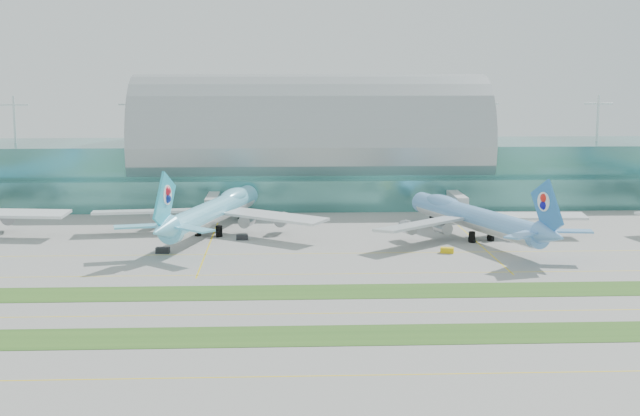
{
  "coord_description": "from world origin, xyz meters",
  "views": [
    {
      "loc": [
        -10.3,
        -175.49,
        45.89
      ],
      "look_at": [
        0.0,
        55.0,
        9.0
      ],
      "focal_mm": 50.0,
      "sensor_mm": 36.0,
      "label": 1
    }
  ],
  "objects": [
    {
      "name": "gse_f",
      "position": [
        52.22,
        53.3,
        0.85
      ],
      "size": [
        4.39,
        2.47,
        1.7
      ],
      "primitive_type": "cube",
      "rotation": [
        0.0,
        0.0,
        -0.19
      ],
      "color": "black",
      "rests_on": "ground"
    },
    {
      "name": "grass_strip_near",
      "position": [
        0.0,
        -28.0,
        0.04
      ],
      "size": [
        420.0,
        12.0,
        0.08
      ],
      "primitive_type": "cube",
      "color": "#2D591E",
      "rests_on": "ground"
    },
    {
      "name": "taxiline_a",
      "position": [
        0.0,
        -48.0,
        0.01
      ],
      "size": [
        420.0,
        0.35,
        0.01
      ],
      "primitive_type": "cube",
      "color": "yellow",
      "rests_on": "ground"
    },
    {
      "name": "airliner_c",
      "position": [
        41.21,
        57.12,
        6.16
      ],
      "size": [
        60.33,
        70.18,
        19.97
      ],
      "rotation": [
        0.0,
        0.0,
        0.34
      ],
      "color": "#68A5E5",
      "rests_on": "ground"
    },
    {
      "name": "taxiline_b",
      "position": [
        0.0,
        -14.0,
        0.01
      ],
      "size": [
        420.0,
        0.35,
        0.01
      ],
      "primitive_type": "cube",
      "color": "yellow",
      "rests_on": "ground"
    },
    {
      "name": "gse_c",
      "position": [
        -39.62,
        42.15,
        0.72
      ],
      "size": [
        3.47,
        2.19,
        1.45
      ],
      "primitive_type": "cube",
      "rotation": [
        0.0,
        0.0,
        -0.09
      ],
      "color": "black",
      "rests_on": "ground"
    },
    {
      "name": "grass_strip_far",
      "position": [
        0.0,
        2.0,
        0.04
      ],
      "size": [
        420.0,
        12.0,
        0.08
      ],
      "primitive_type": "cube",
      "color": "#2D591E",
      "rests_on": "ground"
    },
    {
      "name": "taxiline_d",
      "position": [
        0.0,
        40.0,
        0.01
      ],
      "size": [
        420.0,
        0.35,
        0.01
      ],
      "primitive_type": "cube",
      "color": "yellow",
      "rests_on": "ground"
    },
    {
      "name": "ground",
      "position": [
        0.0,
        0.0,
        0.0
      ],
      "size": [
        700.0,
        700.0,
        0.0
      ],
      "primitive_type": "plane",
      "color": "gray",
      "rests_on": "ground"
    },
    {
      "name": "terminal",
      "position": [
        0.01,
        128.79,
        14.23
      ],
      "size": [
        340.0,
        69.1,
        36.0
      ],
      "color": "#3D7A75",
      "rests_on": "ground"
    },
    {
      "name": "gse_e",
      "position": [
        30.89,
        39.18,
        0.68
      ],
      "size": [
        3.61,
        2.67,
        1.37
      ],
      "primitive_type": "cube",
      "rotation": [
        0.0,
        0.0,
        -0.26
      ],
      "color": "#E2B90D",
      "rests_on": "ground"
    },
    {
      "name": "taxiline_c",
      "position": [
        0.0,
        18.0,
        0.01
      ],
      "size": [
        420.0,
        0.35,
        0.01
      ],
      "primitive_type": "cube",
      "color": "yellow",
      "rests_on": "ground"
    },
    {
      "name": "airliner_b",
      "position": [
        -28.85,
        68.28,
        6.54
      ],
      "size": [
        65.44,
        75.7,
        21.22
      ],
      "rotation": [
        0.0,
        0.0,
        -0.27
      ],
      "color": "#70D4F6",
      "rests_on": "ground"
    },
    {
      "name": "gse_d",
      "position": [
        -20.66,
        58.29,
        0.69
      ],
      "size": [
        3.14,
        1.6,
        1.38
      ],
      "primitive_type": "cube",
      "rotation": [
        0.0,
        0.0,
        0.01
      ],
      "color": "black",
      "rests_on": "ground"
    }
  ]
}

